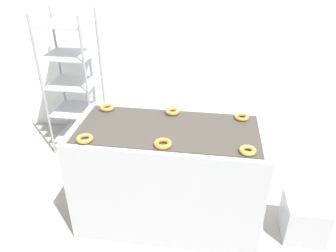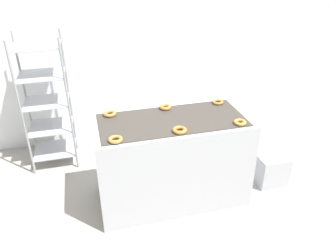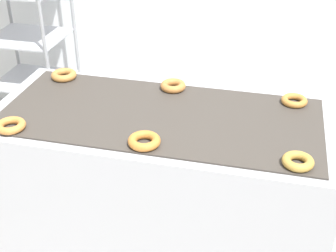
# 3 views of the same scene
# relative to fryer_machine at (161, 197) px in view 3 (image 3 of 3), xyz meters

# --- Properties ---
(fryer_machine) EXTENTS (1.51, 0.70, 0.93)m
(fryer_machine) POSITION_rel_fryer_machine_xyz_m (0.00, 0.00, 0.00)
(fryer_machine) COLOR #A8AAB2
(fryer_machine) RESTS_ON ground_plane
(baking_rack_cart) EXTENTS (0.53, 0.48, 1.59)m
(baking_rack_cart) POSITION_rel_fryer_machine_xyz_m (-1.22, 1.05, 0.34)
(baking_rack_cart) COLOR gray
(baking_rack_cart) RESTS_ON ground_plane
(donut_near_left) EXTENTS (0.12, 0.12, 0.03)m
(donut_near_left) POSITION_rel_fryer_machine_xyz_m (-0.57, -0.26, 0.48)
(donut_near_left) COLOR #BA7636
(donut_near_left) RESTS_ON fryer_machine
(donut_near_center) EXTENTS (0.13, 0.13, 0.03)m
(donut_near_center) POSITION_rel_fryer_machine_xyz_m (-0.00, -0.25, 0.48)
(donut_near_center) COLOR #B86F2C
(donut_near_center) RESTS_ON fryer_machine
(donut_near_right) EXTENTS (0.12, 0.12, 0.03)m
(donut_near_right) POSITION_rel_fryer_machine_xyz_m (0.59, -0.25, 0.48)
(donut_near_right) COLOR #A57F35
(donut_near_right) RESTS_ON fryer_machine
(donut_far_left) EXTENTS (0.13, 0.13, 0.04)m
(donut_far_left) POSITION_rel_fryer_machine_xyz_m (-0.56, 0.25, 0.48)
(donut_far_left) COLOR #A97136
(donut_far_left) RESTS_ON fryer_machine
(donut_far_center) EXTENTS (0.12, 0.12, 0.04)m
(donut_far_center) POSITION_rel_fryer_machine_xyz_m (-0.00, 0.26, 0.49)
(donut_far_center) COLOR #AA6C34
(donut_far_center) RESTS_ON fryer_machine
(donut_far_right) EXTENTS (0.12, 0.12, 0.03)m
(donut_far_right) POSITION_rel_fryer_machine_xyz_m (0.57, 0.24, 0.48)
(donut_far_right) COLOR #A96F30
(donut_far_right) RESTS_ON fryer_machine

